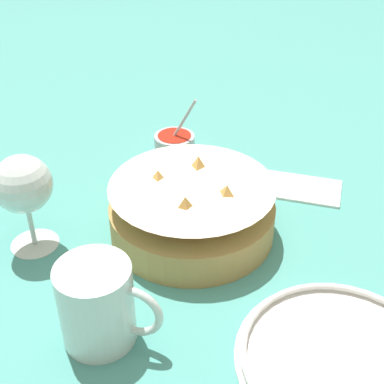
{
  "coord_description": "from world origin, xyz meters",
  "views": [
    {
      "loc": [
        0.18,
        -0.54,
        0.48
      ],
      "look_at": [
        -0.0,
        0.03,
        0.07
      ],
      "focal_mm": 50.0,
      "sensor_mm": 36.0,
      "label": 1
    }
  ],
  "objects_px": {
    "food_basket": "(192,210)",
    "wine_glass": "(23,187)",
    "sauce_cup": "(175,145)",
    "beer_mug": "(98,307)",
    "side_plate": "(342,358)"
  },
  "relations": [
    {
      "from": "food_basket",
      "to": "wine_glass",
      "type": "height_order",
      "value": "wine_glass"
    },
    {
      "from": "sauce_cup",
      "to": "wine_glass",
      "type": "relative_size",
      "value": 0.81
    },
    {
      "from": "beer_mug",
      "to": "side_plate",
      "type": "height_order",
      "value": "beer_mug"
    },
    {
      "from": "side_plate",
      "to": "food_basket",
      "type": "bearing_deg",
      "value": 142.53
    },
    {
      "from": "food_basket",
      "to": "side_plate",
      "type": "distance_m",
      "value": 0.28
    },
    {
      "from": "beer_mug",
      "to": "food_basket",
      "type": "bearing_deg",
      "value": 79.12
    },
    {
      "from": "sauce_cup",
      "to": "side_plate",
      "type": "height_order",
      "value": "sauce_cup"
    },
    {
      "from": "food_basket",
      "to": "side_plate",
      "type": "height_order",
      "value": "food_basket"
    },
    {
      "from": "food_basket",
      "to": "sauce_cup",
      "type": "xyz_separation_m",
      "value": [
        -0.09,
        0.2,
        -0.02
      ]
    },
    {
      "from": "beer_mug",
      "to": "side_plate",
      "type": "bearing_deg",
      "value": 9.2
    },
    {
      "from": "sauce_cup",
      "to": "side_plate",
      "type": "relative_size",
      "value": 0.49
    },
    {
      "from": "wine_glass",
      "to": "beer_mug",
      "type": "distance_m",
      "value": 0.21
    },
    {
      "from": "wine_glass",
      "to": "beer_mug",
      "type": "height_order",
      "value": "wine_glass"
    },
    {
      "from": "food_basket",
      "to": "wine_glass",
      "type": "xyz_separation_m",
      "value": [
        -0.2,
        -0.09,
        0.06
      ]
    },
    {
      "from": "wine_glass",
      "to": "side_plate",
      "type": "bearing_deg",
      "value": -10.46
    }
  ]
}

